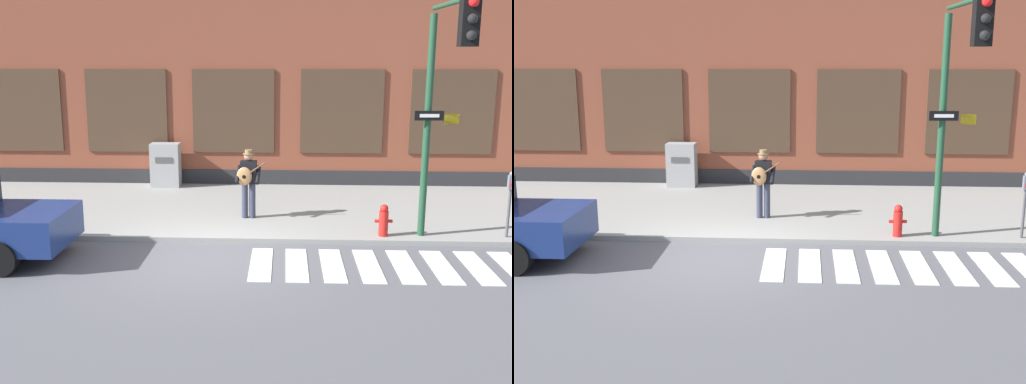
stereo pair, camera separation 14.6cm
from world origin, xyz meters
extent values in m
plane|color=#56565B|center=(0.00, 0.00, 0.00)|extent=(160.00, 160.00, 0.00)
cube|color=gray|center=(0.00, 3.86, 0.06)|extent=(28.00, 5.69, 0.11)
cube|color=brown|center=(0.00, 8.70, 3.34)|extent=(28.00, 4.00, 6.69)
cube|color=#28282B|center=(0.00, 6.68, 0.28)|extent=(28.00, 0.04, 0.55)
cube|color=#473323|center=(-6.43, 6.67, 2.32)|extent=(2.44, 0.06, 2.47)
cube|color=black|center=(-6.43, 6.66, 2.32)|extent=(2.32, 0.03, 2.35)
cube|color=#473323|center=(-3.22, 6.67, 2.32)|extent=(2.44, 0.06, 2.47)
cube|color=black|center=(-3.22, 6.66, 2.32)|extent=(2.32, 0.03, 2.35)
cube|color=#473323|center=(0.00, 6.67, 2.32)|extent=(2.44, 0.06, 2.47)
cube|color=black|center=(0.00, 6.66, 2.32)|extent=(2.32, 0.03, 2.35)
cube|color=#473323|center=(3.22, 6.67, 2.32)|extent=(2.44, 0.06, 2.47)
cube|color=black|center=(3.22, 6.66, 2.32)|extent=(2.32, 0.03, 2.35)
cube|color=#473323|center=(6.43, 6.67, 2.32)|extent=(2.44, 0.06, 2.47)
cube|color=black|center=(6.43, 6.66, 2.32)|extent=(2.32, 0.03, 2.35)
cube|color=yellow|center=(6.43, 6.65, 2.12)|extent=(0.44, 0.02, 0.30)
cube|color=silver|center=(1.11, -0.29, 0.01)|extent=(0.42, 1.90, 0.01)
cube|color=silver|center=(1.79, -0.29, 0.01)|extent=(0.42, 1.90, 0.01)
cube|color=silver|center=(2.47, -0.29, 0.01)|extent=(0.42, 1.90, 0.01)
cube|color=silver|center=(3.16, -0.29, 0.01)|extent=(0.42, 1.90, 0.01)
cube|color=silver|center=(3.84, -0.29, 0.01)|extent=(0.42, 1.90, 0.01)
cube|color=silver|center=(4.52, -0.29, 0.01)|extent=(0.42, 1.90, 0.01)
cube|color=silver|center=(5.20, -0.29, 0.01)|extent=(0.42, 1.90, 0.01)
cube|color=silver|center=(-2.67, 0.32, 0.74)|extent=(0.06, 0.24, 0.12)
cube|color=silver|center=(-2.67, -0.82, 0.74)|extent=(0.06, 0.24, 0.12)
cylinder|color=black|center=(-3.60, 0.62, 0.33)|extent=(0.66, 0.24, 0.66)
cylinder|color=black|center=(-3.59, -1.13, 0.33)|extent=(0.66, 0.24, 0.66)
cylinder|color=#33384C|center=(0.78, 2.74, 0.53)|extent=(0.15, 0.15, 0.84)
cylinder|color=#33384C|center=(0.60, 2.73, 0.53)|extent=(0.15, 0.15, 0.84)
cube|color=black|center=(0.69, 2.75, 1.22)|extent=(0.39, 0.24, 0.54)
sphere|color=#9E7051|center=(0.69, 2.75, 1.61)|extent=(0.22, 0.22, 0.22)
cylinder|color=olive|center=(0.69, 2.75, 1.67)|extent=(0.27, 0.28, 0.02)
cylinder|color=olive|center=(0.69, 2.75, 1.72)|extent=(0.18, 0.18, 0.09)
cylinder|color=black|center=(0.92, 2.63, 1.18)|extent=(0.12, 0.51, 0.39)
cylinder|color=black|center=(0.44, 2.66, 1.18)|extent=(0.12, 0.51, 0.39)
ellipsoid|color=#B77F4C|center=(0.60, 2.57, 1.16)|extent=(0.37, 0.14, 0.44)
cylinder|color=black|center=(0.59, 2.51, 1.16)|extent=(0.09, 0.02, 0.09)
cylinder|color=brown|center=(0.86, 2.54, 1.34)|extent=(0.47, 0.06, 0.34)
cylinder|color=#1E472D|center=(4.51, 1.46, 2.43)|extent=(0.15, 0.15, 4.64)
cylinder|color=#1E472D|center=(4.55, 0.26, 4.85)|extent=(0.17, 2.41, 0.09)
cube|color=black|center=(4.59, -0.71, 4.50)|extent=(0.31, 0.25, 0.88)
sphere|color=red|center=(4.59, -0.87, 4.76)|extent=(0.17, 0.17, 0.17)
sphere|color=black|center=(4.59, -0.87, 4.50)|extent=(0.17, 0.17, 0.17)
sphere|color=black|center=(4.59, -0.87, 4.23)|extent=(0.17, 0.17, 0.17)
cube|color=black|center=(4.51, 1.35, 2.71)|extent=(0.60, 0.05, 0.20)
cube|color=white|center=(4.51, 1.33, 2.71)|extent=(0.40, 0.03, 0.07)
cylinder|color=#47474C|center=(6.32, 1.40, 0.64)|extent=(0.06, 0.06, 1.05)
cube|color=slate|center=(6.32, 1.40, 1.31)|extent=(0.13, 0.10, 0.30)
cube|color=#9E9E9E|center=(-2.00, 6.25, 0.76)|extent=(0.85, 0.55, 1.30)
cube|color=#4C4C4C|center=(-2.00, 5.97, 0.95)|extent=(0.51, 0.02, 0.16)
cylinder|color=red|center=(3.68, 1.36, 0.39)|extent=(0.20, 0.20, 0.55)
sphere|color=red|center=(3.68, 1.36, 0.72)|extent=(0.18, 0.18, 0.18)
cylinder|color=red|center=(3.54, 1.36, 0.44)|extent=(0.10, 0.07, 0.07)
cylinder|color=red|center=(3.82, 1.36, 0.44)|extent=(0.10, 0.07, 0.07)
camera|label=1|loc=(1.53, -11.19, 3.86)|focal=42.00mm
camera|label=2|loc=(1.68, -11.18, 3.86)|focal=42.00mm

